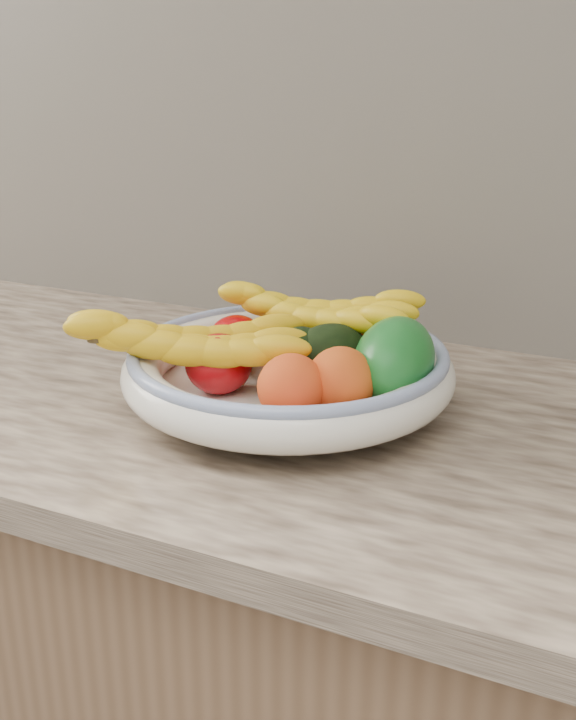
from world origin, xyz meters
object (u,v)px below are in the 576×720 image
Objects in this scene: banana_bunch_back at (314,318)px; banana_bunch_front at (189,349)px; fruit_bowl at (288,369)px; green_mango at (394,361)px.

banana_bunch_back reaches higher than banana_bunch_front.
green_mango is (0.13, 0.01, 0.03)m from fruit_bowl.
fruit_bowl is at bearing 176.16° from green_mango.
banana_bunch_back reaches higher than fruit_bowl.
banana_bunch_front is (-0.09, -0.07, 0.03)m from fruit_bowl.
banana_bunch_back is at bearing 30.04° from banana_bunch_front.
banana_bunch_back is (-0.00, 0.08, 0.04)m from fruit_bowl.
fruit_bowl is 0.09m from banana_bunch_back.
green_mango reaches higher than banana_bunch_back.
fruit_bowl is at bearing 7.64° from banana_bunch_front.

